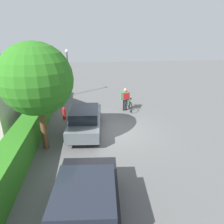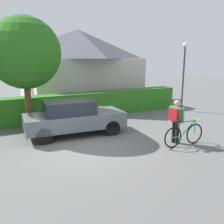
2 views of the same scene
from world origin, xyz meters
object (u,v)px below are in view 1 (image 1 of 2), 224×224
object	(u,v)px
parked_car_near	(85,210)
bicycle	(130,104)
person_rider	(125,97)
tree_kerbside	(37,80)
parked_car_far	(85,120)
street_lamp	(68,66)
fire_hydrant	(64,113)

from	to	relation	value
parked_car_near	bicycle	world-z (taller)	parked_car_near
person_rider	bicycle	bearing A→B (deg)	-73.60
parked_car_near	tree_kerbside	xyz separation A→B (m)	(4.48, 1.90, 2.55)
parked_car_far	person_rider	xyz separation A→B (m)	(2.94, -2.77, 0.24)
parked_car_near	bicycle	bearing A→B (deg)	-19.24
parked_car_near	street_lamp	size ratio (longest dim) A/B	1.07
parked_car_far	street_lamp	world-z (taller)	street_lamp
parked_car_far	person_rider	world-z (taller)	person_rider
tree_kerbside	fire_hydrant	xyz separation A→B (m)	(3.31, -0.54, -2.88)
parked_car_far	tree_kerbside	xyz separation A→B (m)	(-1.40, 1.89, 2.55)
bicycle	parked_car_far	bearing A→B (deg)	134.29
street_lamp	parked_car_near	bearing A→B (deg)	-173.86
street_lamp	tree_kerbside	world-z (taller)	tree_kerbside
parked_car_near	fire_hydrant	distance (m)	7.91
parked_car_far	street_lamp	bearing A→B (deg)	10.94
street_lamp	tree_kerbside	xyz separation A→B (m)	(-8.68, 0.49, 0.73)
fire_hydrant	parked_car_near	bearing A→B (deg)	-170.06
tree_kerbside	fire_hydrant	size ratio (longest dim) A/B	5.98
parked_car_near	street_lamp	distance (m)	13.36
parked_car_near	street_lamp	world-z (taller)	street_lamp
person_rider	fire_hydrant	size ratio (longest dim) A/B	2.00
fire_hydrant	tree_kerbside	bearing A→B (deg)	170.81
parked_car_near	person_rider	distance (m)	9.25
fire_hydrant	person_rider	bearing A→B (deg)	-75.84
street_lamp	parked_car_far	bearing A→B (deg)	-169.06
parked_car_near	bicycle	distance (m)	9.47
parked_car_far	street_lamp	xyz separation A→B (m)	(7.27, 1.41, 1.83)
parked_car_near	parked_car_far	xyz separation A→B (m)	(5.88, 0.01, 0.00)
bicycle	parked_car_near	bearing A→B (deg)	160.76
bicycle	fire_hydrant	bearing A→B (deg)	104.34
parked_car_near	fire_hydrant	xyz separation A→B (m)	(7.79, 1.36, -0.33)
bicycle	person_rider	size ratio (longest dim) A/B	1.08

